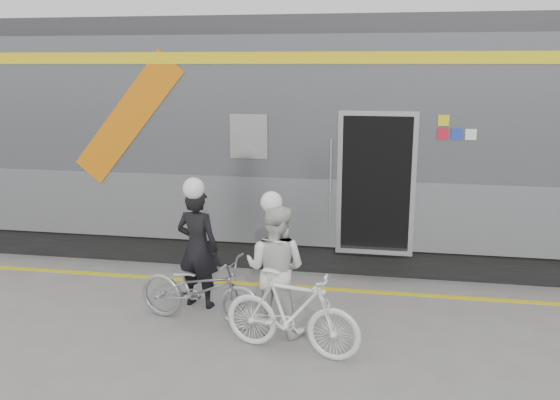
% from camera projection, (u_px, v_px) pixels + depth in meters
% --- Properties ---
extents(ground, '(90.00, 90.00, 0.00)m').
position_uv_depth(ground, '(258.00, 351.00, 7.10)').
color(ground, slate).
rests_on(ground, ground).
extents(train, '(24.00, 3.17, 4.10)m').
position_uv_depth(train, '(257.00, 137.00, 10.81)').
color(train, black).
rests_on(train, ground).
extents(safety_strip, '(24.00, 0.12, 0.01)m').
position_uv_depth(safety_strip, '(287.00, 286.00, 9.16)').
color(safety_strip, yellow).
rests_on(safety_strip, ground).
extents(man, '(0.69, 0.52, 1.71)m').
position_uv_depth(man, '(198.00, 248.00, 8.27)').
color(man, black).
rests_on(man, ground).
extents(bicycle_left, '(1.88, 0.95, 0.94)m').
position_uv_depth(bicycle_left, '(200.00, 289.00, 7.79)').
color(bicycle_left, '#96999D').
rests_on(bicycle_left, ground).
extents(woman, '(0.94, 0.80, 1.68)m').
position_uv_depth(woman, '(275.00, 269.00, 7.46)').
color(woman, silver).
rests_on(woman, ground).
extents(bicycle_right, '(1.76, 0.83, 1.02)m').
position_uv_depth(bicycle_right, '(292.00, 313.00, 6.95)').
color(bicycle_right, silver).
rests_on(bicycle_right, ground).
extents(helmet_man, '(0.30, 0.30, 0.30)m').
position_uv_depth(helmet_man, '(195.00, 177.00, 8.04)').
color(helmet_man, white).
rests_on(helmet_man, man).
extents(helmet_woman, '(0.27, 0.27, 0.27)m').
position_uv_depth(helmet_woman, '(275.00, 193.00, 7.24)').
color(helmet_woman, white).
rests_on(helmet_woman, woman).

